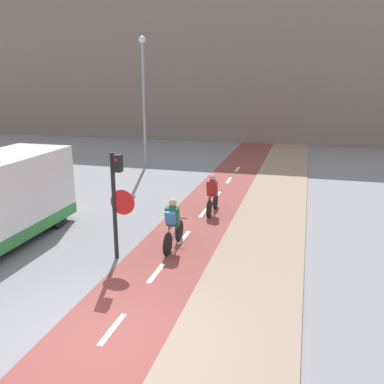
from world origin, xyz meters
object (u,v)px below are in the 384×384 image
Objects in this scene: street_lamp_far at (144,89)px; cyclist_far at (212,195)px; traffic_light_pole at (117,194)px; cyclist_near at (173,225)px.

cyclist_far is at bearing -53.28° from street_lamp_far.
traffic_light_pole is at bearing -109.16° from cyclist_far.
traffic_light_pole is 0.43× the size of street_lamp_far.
cyclist_near is (1.17, 1.03, -1.09)m from traffic_light_pole.
street_lamp_far reaches higher than cyclist_near.
cyclist_near is at bearing -65.07° from street_lamp_far.
street_lamp_far is 9.36m from cyclist_far.
traffic_light_pole is 4.85m from cyclist_far.
traffic_light_pole reaches higher than cyclist_far.
street_lamp_far is at bearing 114.93° from cyclist_near.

